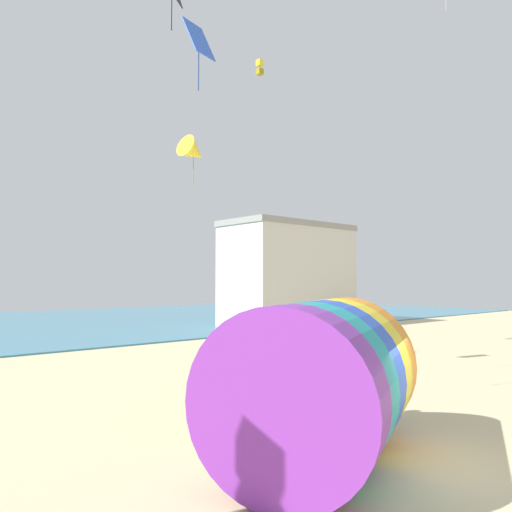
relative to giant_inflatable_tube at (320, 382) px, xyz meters
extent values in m
plane|color=#CCBA8C|center=(1.42, -1.42, -1.72)|extent=(120.00, 120.00, 0.00)
cylinder|color=purple|center=(-1.86, -0.86, 0.00)|extent=(2.36, 3.54, 3.43)
cylinder|color=teal|center=(-0.94, -0.44, 0.00)|extent=(2.36, 3.54, 3.43)
cylinder|color=blue|center=(-0.02, -0.01, 0.00)|extent=(2.36, 3.54, 3.43)
cylinder|color=yellow|center=(0.90, 0.41, 0.00)|extent=(2.36, 3.54, 3.43)
cylinder|color=orange|center=(1.82, 0.84, 0.00)|extent=(2.36, 3.54, 3.43)
cylinder|color=black|center=(2.29, 1.06, 0.00)|extent=(1.38, 2.89, 3.16)
cylinder|color=#383D56|center=(3.58, 1.61, -1.30)|extent=(0.24, 0.24, 0.84)
cube|color=#338C4C|center=(3.58, 1.61, -0.57)|extent=(0.38, 0.25, 0.63)
sphere|color=tan|center=(3.58, 1.61, -0.12)|extent=(0.23, 0.23, 0.23)
cube|color=blue|center=(-0.01, 4.48, 9.08)|extent=(0.99, 0.78, 1.15)
cylinder|color=navy|center=(-0.01, 4.48, 8.21)|extent=(0.03, 0.03, 1.26)
cone|color=yellow|center=(4.84, 11.79, 8.11)|extent=(1.56, 1.31, 1.40)
cylinder|color=olive|center=(4.84, 11.79, 7.21)|extent=(0.03, 0.03, 1.20)
cube|color=yellow|center=(9.42, 12.30, 13.81)|extent=(0.31, 0.31, 0.32)
cube|color=olive|center=(9.42, 12.30, 13.33)|extent=(0.31, 0.31, 0.32)
cylinder|color=black|center=(9.42, 12.30, 13.57)|extent=(0.02, 0.02, 0.86)
cylinder|color=black|center=(0.71, 7.11, 11.29)|extent=(0.03, 0.03, 1.38)
cube|color=beige|center=(23.34, 23.93, 2.54)|extent=(11.64, 5.94, 8.52)
cube|color=gray|center=(23.34, 23.93, 7.05)|extent=(11.88, 6.06, 0.50)
cube|color=red|center=(3.11, 0.64, -1.54)|extent=(0.63, 0.56, 0.36)
camera|label=1|loc=(-8.04, -7.03, 2.11)|focal=35.00mm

